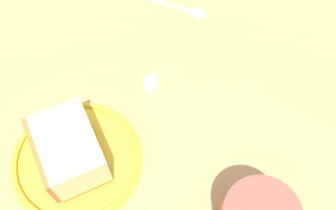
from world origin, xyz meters
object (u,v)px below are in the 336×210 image
at_px(small_plate, 76,160).
at_px(sugar_cube, 151,83).
at_px(cake_slice, 69,151).
at_px(teaspoon, 186,8).

distance_m(small_plate, sugar_cube, 0.15).
height_order(small_plate, sugar_cube, sugar_cube).
xyz_separation_m(small_plate, cake_slice, (-0.00, -0.00, 0.04)).
distance_m(small_plate, cake_slice, 0.04).
bearing_deg(teaspoon, cake_slice, -133.04).
bearing_deg(small_plate, cake_slice, -167.23).
bearing_deg(small_plate, sugar_cube, 37.92).
bearing_deg(teaspoon, small_plate, -132.74).
bearing_deg(small_plate, teaspoon, 47.26).
bearing_deg(teaspoon, sugar_cube, -123.40).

